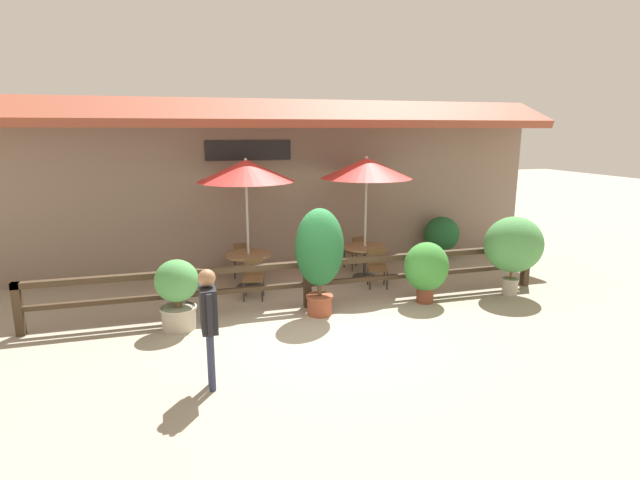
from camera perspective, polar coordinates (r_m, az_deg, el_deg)
The scene contains 17 objects.
ground_plane at distance 9.18m, azimuth 0.26°, elevation -9.79°, with size 60.00×60.00×0.00m, color #9E937F.
building_facade at distance 12.56m, azimuth -5.06°, elevation 6.42°, with size 14.28×1.49×4.23m.
patio_railing at distance 9.91m, azimuth -1.45°, elevation -3.85°, with size 10.40×0.14×0.95m.
patio_umbrella_near at distance 10.97m, azimuth -8.48°, elevation 7.82°, with size 2.11×2.11×2.89m.
dining_table_near at distance 11.31m, azimuth -8.16°, elevation -2.30°, with size 1.03×1.03×0.77m.
chair_near_streetside at distance 10.59m, azimuth -7.60°, elevation -4.06°, with size 0.51×0.51×0.86m.
chair_near_wallside at distance 12.09m, azimuth -8.87°, elevation -2.01°, with size 0.47×0.47×0.86m.
patio_umbrella_middle at distance 11.65m, azimuth 5.33°, elevation 8.17°, with size 2.11×2.11×2.89m.
dining_table_middle at distance 11.96m, azimuth 5.14°, elevation -1.40°, with size 1.03×1.03×0.77m.
chair_middle_streetside at distance 11.32m, azimuth 6.55°, elevation -2.94°, with size 0.51×0.51×0.86m.
chair_middle_wallside at distance 12.70m, azimuth 4.14°, elevation -1.19°, with size 0.51×0.51×0.86m.
potted_plant_entrance_palm at distance 9.19m, azimuth -16.00°, elevation -5.65°, with size 0.76×0.69×1.27m.
potted_plant_tall_tropical at distance 10.40m, azimuth 12.04°, elevation -3.17°, with size 0.92×0.83×1.26m.
potted_plant_broad_leaf at distance 11.30m, azimuth 21.24°, elevation -0.59°, with size 1.25×1.13×1.71m.
potted_plant_small_flowering at distance 9.37m, azimuth -0.05°, elevation -1.39°, with size 0.92×0.83×2.07m.
potted_plant_corner_fern at distance 13.81m, azimuth 13.73°, elevation 0.55°, with size 0.96×0.86×1.21m.
pedestrian at distance 6.89m, azimuth -12.62°, elevation -8.15°, with size 0.23×0.60×1.70m.
Camera 1 is at (-2.40, -8.15, 3.48)m, focal length 28.00 mm.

